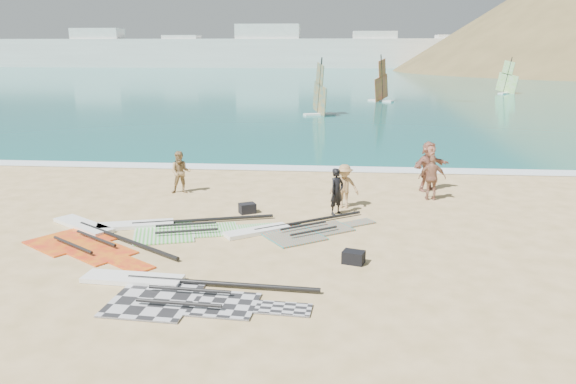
# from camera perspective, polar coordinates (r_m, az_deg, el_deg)

# --- Properties ---
(ground) EXTENTS (300.00, 300.00, 0.00)m
(ground) POSITION_cam_1_polar(r_m,az_deg,el_deg) (15.04, 4.08, -7.62)
(ground) COLOR #E1BB83
(ground) RESTS_ON ground
(sea) EXTENTS (300.00, 240.00, 0.06)m
(sea) POSITION_cam_1_polar(r_m,az_deg,el_deg) (146.04, 5.09, 12.20)
(sea) COLOR #0C5356
(sea) RESTS_ON ground
(surf_line) EXTENTS (300.00, 1.20, 0.04)m
(surf_line) POSITION_cam_1_polar(r_m,az_deg,el_deg) (26.84, 4.58, 2.28)
(surf_line) COLOR white
(surf_line) RESTS_ON ground
(far_town) EXTENTS (160.00, 8.00, 12.00)m
(far_town) POSITION_cam_1_polar(r_m,az_deg,el_deg) (164.71, -0.51, 14.07)
(far_town) COLOR white
(far_town) RESTS_ON ground
(rig_grey) EXTENTS (5.96, 2.54, 0.20)m
(rig_grey) POSITION_cam_1_polar(r_m,az_deg,el_deg) (13.78, -11.76, -9.81)
(rig_grey) COLOR #252527
(rig_grey) RESTS_ON ground
(rig_green) EXTENTS (5.84, 3.19, 0.20)m
(rig_green) POSITION_cam_1_polar(r_m,az_deg,el_deg) (18.39, -11.76, -3.56)
(rig_green) COLOR green
(rig_green) RESTS_ON ground
(rig_orange) EXTENTS (4.83, 3.68, 0.20)m
(rig_orange) POSITION_cam_1_polar(r_m,az_deg,el_deg) (17.75, 0.31, -3.92)
(rig_orange) COLOR #FA5120
(rig_orange) RESTS_ON ground
(rig_red) EXTENTS (5.19, 4.75, 0.20)m
(rig_red) POSITION_cam_1_polar(r_m,az_deg,el_deg) (18.12, -19.49, -4.38)
(rig_red) COLOR red
(rig_red) RESTS_ON ground
(gear_bag_near) EXTENTS (0.67, 0.61, 0.35)m
(gear_bag_near) POSITION_cam_1_polar(r_m,az_deg,el_deg) (19.74, -4.15, -1.66)
(gear_bag_near) COLOR black
(gear_bag_near) RESTS_ON ground
(gear_bag_far) EXTENTS (0.66, 0.55, 0.34)m
(gear_bag_far) POSITION_cam_1_polar(r_m,az_deg,el_deg) (15.30, 6.67, -6.60)
(gear_bag_far) COLOR black
(gear_bag_far) RESTS_ON ground
(person_wetsuit) EXTENTS (0.69, 0.70, 1.63)m
(person_wetsuit) POSITION_cam_1_polar(r_m,az_deg,el_deg) (19.48, 4.98, 0.05)
(person_wetsuit) COLOR black
(person_wetsuit) RESTS_ON ground
(beachgoer_left) EXTENTS (0.93, 0.79, 1.69)m
(beachgoer_left) POSITION_cam_1_polar(r_m,az_deg,el_deg) (22.66, -10.85, 1.98)
(beachgoer_left) COLOR #9A7D4F
(beachgoer_left) RESTS_ON ground
(beachgoer_mid) EXTENTS (1.07, 0.66, 1.60)m
(beachgoer_mid) POSITION_cam_1_polar(r_m,az_deg,el_deg) (20.29, 5.74, 0.58)
(beachgoer_mid) COLOR #9F794C
(beachgoer_mid) RESTS_ON ground
(beachgoer_back) EXTENTS (1.03, 0.46, 1.73)m
(beachgoer_back) POSITION_cam_1_polar(r_m,az_deg,el_deg) (21.94, 14.43, 1.42)
(beachgoer_back) COLOR #9B674D
(beachgoer_back) RESTS_ON ground
(beachgoer_right) EXTENTS (1.83, 1.63, 2.02)m
(beachgoer_right) POSITION_cam_1_polar(r_m,az_deg,el_deg) (23.36, 14.08, 2.58)
(beachgoer_right) COLOR #A56854
(beachgoer_right) RESTS_ON ground
(windsurfer_left) EXTENTS (2.78, 3.07, 4.91)m
(windsurfer_left) POSITION_cam_1_polar(r_m,az_deg,el_deg) (48.31, 3.23, 9.40)
(windsurfer_left) COLOR white
(windsurfer_left) RESTS_ON ground
(windsurfer_centre) EXTENTS (2.77, 2.93, 5.00)m
(windsurfer_centre) POSITION_cam_1_polar(r_m,az_deg,el_deg) (61.65, 9.46, 10.34)
(windsurfer_centre) COLOR white
(windsurfer_centre) RESTS_ON ground
(windsurfer_right) EXTENTS (2.34, 2.31, 4.55)m
(windsurfer_right) POSITION_cam_1_polar(r_m,az_deg,el_deg) (76.38, 21.35, 10.25)
(windsurfer_right) COLOR white
(windsurfer_right) RESTS_ON ground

